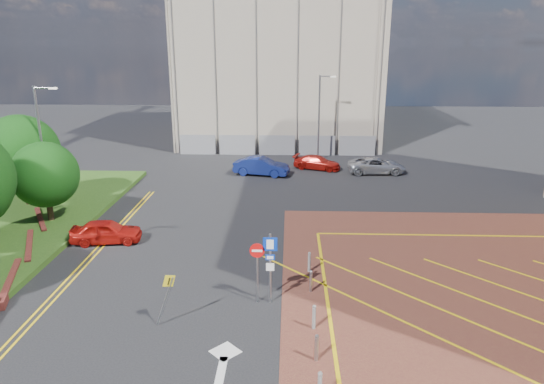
# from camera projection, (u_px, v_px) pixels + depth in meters

# --- Properties ---
(ground) EXTENTS (140.00, 140.00, 0.00)m
(ground) POSITION_uv_depth(u_px,v_px,m) (257.00, 314.00, 20.18)
(ground) COLOR black
(ground) RESTS_ON ground
(retaining_wall) EXTENTS (6.06, 20.33, 0.40)m
(retaining_wall) POSITION_uv_depth(u_px,v_px,m) (6.00, 282.00, 22.44)
(retaining_wall) COLOR maroon
(retaining_wall) RESTS_ON ground
(tree_c) EXTENTS (4.00, 4.00, 4.90)m
(tree_c) POSITION_uv_depth(u_px,v_px,m) (45.00, 175.00, 29.26)
(tree_c) COLOR #3D2B1C
(tree_c) RESTS_ON grass_bed
(tree_d) EXTENTS (5.00, 5.00, 6.08)m
(tree_d) POSITION_uv_depth(u_px,v_px,m) (21.00, 153.00, 32.03)
(tree_d) COLOR #3D2B1C
(tree_d) RESTS_ON grass_bed
(lamp_left_far) EXTENTS (1.53, 0.16, 8.00)m
(lamp_left_far) POSITION_uv_depth(u_px,v_px,m) (43.00, 144.00, 30.77)
(lamp_left_far) COLOR #9EA0A8
(lamp_left_far) RESTS_ON grass_bed
(lamp_back) EXTENTS (1.53, 0.16, 8.00)m
(lamp_back) POSITION_uv_depth(u_px,v_px,m) (320.00, 115.00, 45.48)
(lamp_back) COLOR #9EA0A8
(lamp_back) RESTS_ON ground
(sign_cluster) EXTENTS (1.17, 0.12, 3.20)m
(sign_cluster) POSITION_uv_depth(u_px,v_px,m) (265.00, 261.00, 20.53)
(sign_cluster) COLOR #9EA0A8
(sign_cluster) RESTS_ON ground
(warning_sign) EXTENTS (0.85, 0.44, 2.24)m
(warning_sign) POSITION_uv_depth(u_px,v_px,m) (167.00, 294.00, 18.93)
(warning_sign) COLOR #9EA0A8
(warning_sign) RESTS_ON ground
(bollard_row) EXTENTS (0.14, 11.14, 0.90)m
(bollard_row) POSITION_uv_depth(u_px,v_px,m) (315.00, 328.00, 18.37)
(bollard_row) COLOR #9EA0A8
(bollard_row) RESTS_ON forecourt
(construction_building) EXTENTS (21.20, 19.20, 22.00)m
(construction_building) POSITION_uv_depth(u_px,v_px,m) (280.00, 41.00, 55.13)
(construction_building) COLOR #B4A593
(construction_building) RESTS_ON ground
(construction_fence) EXTENTS (21.60, 0.06, 2.00)m
(construction_fence) POSITION_uv_depth(u_px,v_px,m) (287.00, 145.00, 48.49)
(construction_fence) COLOR gray
(construction_fence) RESTS_ON ground
(car_red_left) EXTENTS (4.05, 2.10, 1.32)m
(car_red_left) POSITION_uv_depth(u_px,v_px,m) (106.00, 231.00, 27.26)
(car_red_left) COLOR #B4150F
(car_red_left) RESTS_ON ground
(car_blue_back) EXTENTS (4.92, 2.57, 1.54)m
(car_blue_back) POSITION_uv_depth(u_px,v_px,m) (261.00, 166.00, 41.20)
(car_blue_back) COLOR navy
(car_blue_back) RESTS_ON ground
(car_red_back) EXTENTS (4.52, 2.95, 1.22)m
(car_red_back) POSITION_uv_depth(u_px,v_px,m) (317.00, 162.00, 43.17)
(car_red_back) COLOR #AB150E
(car_red_back) RESTS_ON ground
(car_silver_back) EXTENTS (5.02, 2.47, 1.37)m
(car_silver_back) POSITION_uv_depth(u_px,v_px,m) (376.00, 165.00, 41.81)
(car_silver_back) COLOR #A8A9B0
(car_silver_back) RESTS_ON ground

